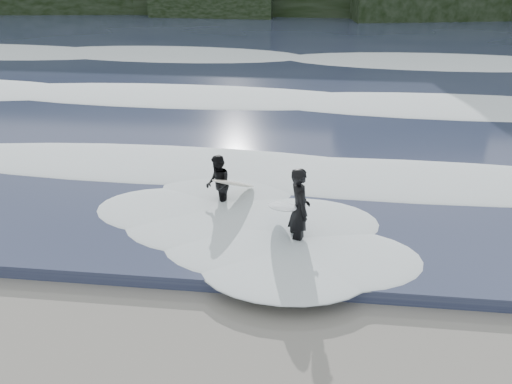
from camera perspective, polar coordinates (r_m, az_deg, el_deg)
sea at (r=36.06m, az=4.67°, el=14.13°), size 90.00×52.00×0.30m
foam_near at (r=16.71m, az=1.59°, el=2.62°), size 60.00×3.20×0.20m
foam_mid at (r=23.33m, az=3.23°, el=9.07°), size 60.00×4.00×0.24m
foam_far at (r=32.07m, az=4.36°, el=13.38°), size 60.00×4.80×0.30m
surfer_left at (r=12.78m, az=4.04°, el=-1.70°), size 1.24×2.22×1.99m
surfer_right at (r=14.54m, az=-3.57°, el=0.76°), size 1.42×2.02×1.55m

